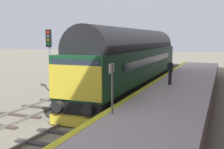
# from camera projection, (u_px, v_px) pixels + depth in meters

# --- Properties ---
(ground_plane) EXTENTS (140.00, 140.00, 0.00)m
(ground_plane) POSITION_uv_depth(u_px,v_px,m) (103.00, 110.00, 15.68)
(ground_plane) COLOR slate
(ground_plane) RESTS_ON ground
(track_main) EXTENTS (2.50, 60.00, 0.15)m
(track_main) POSITION_uv_depth(u_px,v_px,m) (103.00, 109.00, 15.68)
(track_main) COLOR gray
(track_main) RESTS_ON ground
(track_adjacent_west) EXTENTS (2.50, 60.00, 0.15)m
(track_adjacent_west) POSITION_uv_depth(u_px,v_px,m) (49.00, 104.00, 16.96)
(track_adjacent_west) COLOR gray
(track_adjacent_west) RESTS_ON ground
(station_platform) EXTENTS (4.00, 44.00, 1.01)m
(station_platform) POSITION_uv_depth(u_px,v_px,m) (168.00, 107.00, 14.31)
(station_platform) COLOR #B8ABA8
(station_platform) RESTS_ON ground
(diesel_locomotive) EXTENTS (2.74, 18.02, 4.68)m
(diesel_locomotive) POSITION_uv_depth(u_px,v_px,m) (134.00, 59.00, 20.58)
(diesel_locomotive) COLOR black
(diesel_locomotive) RESTS_ON ground
(signal_post_mid) EXTENTS (0.44, 0.22, 4.62)m
(signal_post_mid) POSITION_uv_depth(u_px,v_px,m) (49.00, 52.00, 20.50)
(signal_post_mid) COLOR gray
(signal_post_mid) RESTS_ON ground
(signal_post_far) EXTENTS (0.44, 0.22, 5.01)m
(signal_post_far) POSITION_uv_depth(u_px,v_px,m) (100.00, 47.00, 28.95)
(signal_post_far) COLOR gray
(signal_post_far) RESTS_ON ground
(platform_number_sign) EXTENTS (0.10, 0.44, 2.00)m
(platform_number_sign) POSITION_uv_depth(u_px,v_px,m) (112.00, 81.00, 11.08)
(platform_number_sign) COLOR slate
(platform_number_sign) RESTS_ON station_platform
(waiting_passenger) EXTENTS (0.41, 0.50, 1.64)m
(waiting_passenger) POSITION_uv_depth(u_px,v_px,m) (170.00, 70.00, 18.08)
(waiting_passenger) COLOR #2F2939
(waiting_passenger) RESTS_ON station_platform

